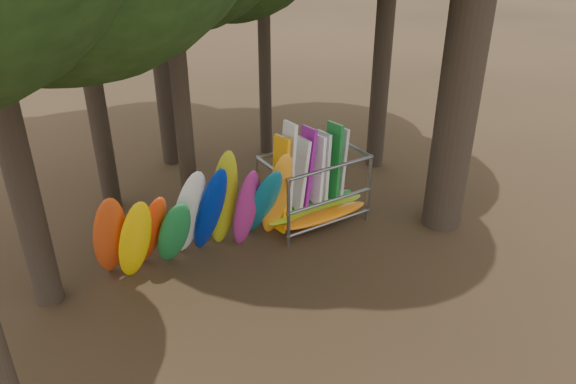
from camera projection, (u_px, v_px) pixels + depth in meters
ground at (315, 272)px, 13.21m from camera, size 120.00×120.00×0.00m
kayak_row at (199, 217)px, 12.90m from camera, size 4.86×2.18×3.10m
storage_rack at (313, 190)px, 14.90m from camera, size 3.00×1.62×2.85m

